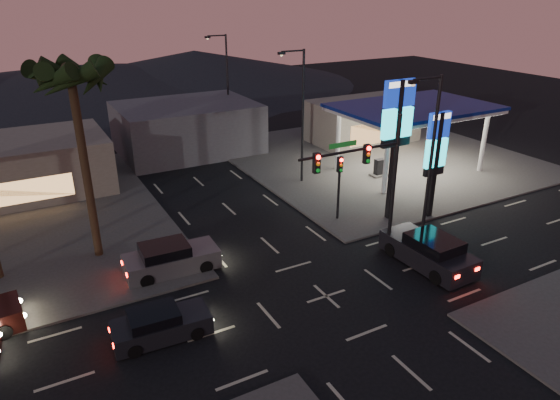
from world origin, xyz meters
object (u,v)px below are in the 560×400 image
traffic_signal_mast (370,171)px  car_lane_a_front (160,325)px  pylon_sign_tall (397,123)px  gas_station (414,110)px  car_lane_b_front (170,259)px  suv_station (429,251)px  pylon_sign_short (436,149)px

traffic_signal_mast → car_lane_a_front: (-11.75, -1.14, -4.59)m
pylon_sign_tall → gas_station: bearing=40.9°
pylon_sign_tall → car_lane_a_front: size_ratio=2.08×
pylon_sign_tall → traffic_signal_mast: pylon_sign_tall is taller
traffic_signal_mast → car_lane_b_front: bearing=157.8°
traffic_signal_mast → car_lane_a_front: traffic_signal_mast is taller
pylon_sign_tall → suv_station: pylon_sign_tall is taller
gas_station → suv_station: gas_station is taller
traffic_signal_mast → car_lane_b_front: 11.38m
pylon_sign_short → suv_station: pylon_sign_short is taller
car_lane_b_front → suv_station: suv_station is taller
car_lane_a_front → car_lane_b_front: (2.05, 5.10, 0.12)m
pylon_sign_tall → car_lane_a_front: bearing=-164.2°
gas_station → pylon_sign_short: pylon_sign_short is taller
car_lane_a_front → car_lane_b_front: size_ratio=0.85×
pylon_sign_tall → pylon_sign_short: size_ratio=1.29×
pylon_sign_short → traffic_signal_mast: size_ratio=0.88×
gas_station → car_lane_a_front: (-23.99, -11.16, -4.44)m
pylon_sign_short → car_lane_b_front: size_ratio=1.37×
suv_station → car_lane_b_front: bearing=154.0°
car_lane_b_front → pylon_sign_short: bearing=-4.9°
pylon_sign_short → traffic_signal_mast: (-7.24, -2.51, 0.57)m
pylon_sign_short → suv_station: 7.50m
suv_station → pylon_sign_tall: bearing=70.4°
traffic_signal_mast → car_lane_a_front: 12.66m
gas_station → pylon_sign_tall: (-7.50, -6.50, 1.31)m
car_lane_a_front → car_lane_b_front: car_lane_b_front is taller
pylon_sign_short → car_lane_a_front: (-18.99, -3.66, -4.01)m
car_lane_a_front → suv_station: suv_station is taller
pylon_sign_tall → car_lane_a_front: pylon_sign_tall is taller
car_lane_b_front → traffic_signal_mast: bearing=-22.2°
car_lane_a_front → pylon_sign_tall: bearing=15.8°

